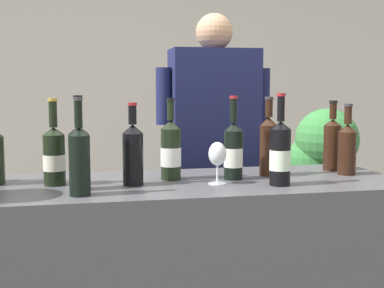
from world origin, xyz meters
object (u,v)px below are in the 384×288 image
wine_bottle_1 (233,151)px  wine_bottle_6 (54,155)px  potted_shrub (317,176)px  wine_bottle_7 (347,147)px  wine_bottle_3 (133,153)px  wine_bottle_11 (79,159)px  person_server (214,181)px  wine_bottle_8 (332,143)px  wine_bottle_0 (280,153)px  wine_glass (217,156)px  wine_bottle_9 (79,155)px  wine_bottle_4 (171,150)px  wine_bottle_10 (268,144)px

wine_bottle_1 → wine_bottle_6: (-0.71, 0.02, -0.00)m
potted_shrub → wine_bottle_7: bearing=-109.2°
wine_bottle_3 → wine_bottle_11: wine_bottle_11 is taller
wine_bottle_1 → wine_bottle_7: (0.51, 0.01, 0.00)m
person_server → potted_shrub: size_ratio=1.43×
wine_bottle_8 → potted_shrub: 1.04m
wine_bottle_1 → potted_shrub: size_ratio=0.28×
wine_bottle_6 → person_server: 1.04m
potted_shrub → wine_bottle_1: bearing=-129.7°
wine_bottle_0 → person_server: person_server is taller
wine_bottle_11 → wine_glass: size_ratio=2.07×
wine_bottle_9 → wine_glass: size_ratio=2.10×
wine_bottle_1 → wine_bottle_8: (0.50, 0.13, 0.01)m
potted_shrub → wine_bottle_4: bearing=-138.2°
wine_bottle_7 → wine_glass: 0.61m
wine_bottle_4 → wine_bottle_9: wine_bottle_9 is taller
wine_bottle_7 → person_server: size_ratio=0.18×
wine_bottle_4 → wine_bottle_8: size_ratio=1.05×
wine_bottle_8 → person_server: bearing=129.3°
wine_bottle_1 → wine_bottle_3: 0.41m
wine_bottle_0 → wine_bottle_6: 0.86m
wine_bottle_1 → wine_bottle_10: bearing=17.9°
wine_bottle_4 → wine_bottle_6: (-0.46, -0.03, -0.00)m
wine_bottle_0 → wine_bottle_7: bearing=24.7°
wine_bottle_7 → wine_bottle_3: bearing=-176.8°
wine_bottle_0 → wine_bottle_6: wine_bottle_0 is taller
wine_bottle_9 → wine_bottle_6: bearing=129.8°
wine_bottle_3 → wine_bottle_1: bearing=5.8°
wine_bottle_0 → potted_shrub: size_ratio=0.29×
wine_bottle_0 → wine_bottle_3: size_ratio=1.11×
wine_bottle_10 → wine_bottle_4: bearing=-178.9°
wine_bottle_4 → wine_bottle_7: bearing=-2.8°
wine_bottle_4 → wine_bottle_11: bearing=-146.0°
wine_bottle_3 → person_server: person_server is taller
person_server → wine_bottle_0: bearing=-86.1°
wine_bottle_3 → wine_bottle_10: size_ratio=0.95×
wine_bottle_6 → wine_bottle_8: size_ratio=1.06×
wine_bottle_3 → wine_bottle_9: wine_bottle_9 is taller
wine_bottle_3 → person_server: size_ratio=0.19×
wine_bottle_8 → wine_bottle_11: 1.16m
wine_bottle_8 → wine_bottle_10: size_ratio=0.94×
wine_bottle_7 → wine_glass: wine_bottle_7 is taller
wine_bottle_10 → wine_bottle_11: bearing=-162.1°
wine_bottle_4 → wine_bottle_9: 0.39m
wine_bottle_1 → person_server: person_server is taller
wine_bottle_0 → wine_bottle_7: wine_bottle_0 is taller
wine_bottle_4 → wine_bottle_6: size_ratio=0.99×
wine_bottle_3 → wine_bottle_6: bearing=167.9°
wine_bottle_10 → wine_bottle_6: bearing=-177.8°
wine_bottle_4 → wine_bottle_8: (0.75, 0.09, 0.00)m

